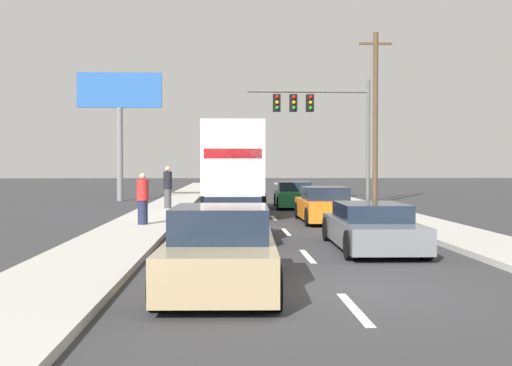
{
  "coord_description": "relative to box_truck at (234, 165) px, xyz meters",
  "views": [
    {
      "loc": [
        -1.77,
        -9.63,
        2.0
      ],
      "look_at": [
        -0.83,
        10.52,
        1.45
      ],
      "focal_mm": 42.42,
      "sensor_mm": 36.0,
      "label": 1
    }
  ],
  "objects": [
    {
      "name": "roadside_billboard",
      "position": [
        -6.55,
        10.13,
        3.38
      ],
      "size": [
        4.89,
        0.36,
        7.46
      ],
      "color": "slate",
      "rests_on": "ground_plane"
    },
    {
      "name": "car_orange",
      "position": [
        3.24,
        -3.83,
        -1.5
      ],
      "size": [
        1.81,
        4.19,
        1.28
      ],
      "color": "orange",
      "rests_on": "ground_plane"
    },
    {
      "name": "car_tan",
      "position": [
        -0.37,
        -15.49,
        -1.48
      ],
      "size": [
        1.97,
        4.36,
        1.35
      ],
      "color": "tan",
      "rests_on": "ground_plane"
    },
    {
      "name": "sidewalk_right",
      "position": [
        6.18,
        4.23,
        -2.02
      ],
      "size": [
        2.22,
        80.0,
        0.14
      ],
      "primitive_type": "cube",
      "color": "#B2AFA8",
      "rests_on": "ground_plane"
    },
    {
      "name": "lane_markings",
      "position": [
        1.52,
        2.96,
        -2.08
      ],
      "size": [
        0.14,
        52.0,
        0.01
      ],
      "color": "silver",
      "rests_on": "ground_plane"
    },
    {
      "name": "ground_plane",
      "position": [
        1.52,
        9.23,
        -2.09
      ],
      "size": [
        140.0,
        140.0,
        0.0
      ],
      "primitive_type": "plane",
      "color": "#333335"
    },
    {
      "name": "pedestrian_near_corner",
      "position": [
        -2.95,
        1.82,
        -1.0
      ],
      "size": [
        0.38,
        0.38,
        1.88
      ],
      "color": "#3F3F42",
      "rests_on": "sidewalk_left"
    },
    {
      "name": "car_gray",
      "position": [
        3.21,
        -10.96,
        -1.56
      ],
      "size": [
        1.93,
        4.52,
        1.11
      ],
      "color": "slate",
      "rests_on": "ground_plane"
    },
    {
      "name": "pedestrian_mid_block",
      "position": [
        -2.99,
        -5.87,
        -1.12
      ],
      "size": [
        0.38,
        0.38,
        1.65
      ],
      "color": "#1E233F",
      "rests_on": "sidewalk_left"
    },
    {
      "name": "car_green",
      "position": [
        2.97,
        3.82,
        -1.51
      ],
      "size": [
        1.98,
        4.32,
        1.26
      ],
      "color": "#196B38",
      "rests_on": "ground_plane"
    },
    {
      "name": "traffic_signal_mast",
      "position": [
        4.59,
        8.54,
        3.04
      ],
      "size": [
        6.93,
        0.69,
        6.92
      ],
      "color": "#595B56",
      "rests_on": "ground_plane"
    },
    {
      "name": "utility_pole_mid",
      "position": [
        7.79,
        7.29,
        2.7
      ],
      "size": [
        1.8,
        0.28,
        9.29
      ],
      "color": "brown",
      "rests_on": "ground_plane"
    },
    {
      "name": "sidewalk_left",
      "position": [
        -3.14,
        4.23,
        -2.02
      ],
      "size": [
        2.22,
        80.0,
        0.14
      ],
      "primitive_type": "cube",
      "color": "#B2AFA8",
      "rests_on": "ground_plane"
    },
    {
      "name": "car_maroon",
      "position": [
        -0.13,
        -8.77,
        -1.53
      ],
      "size": [
        1.82,
        4.1,
        1.22
      ],
      "color": "maroon",
      "rests_on": "ground_plane"
    },
    {
      "name": "box_truck",
      "position": [
        0.0,
        0.0,
        0.0
      ],
      "size": [
        2.63,
        8.42,
        3.7
      ],
      "color": "white",
      "rests_on": "ground_plane"
    }
  ]
}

